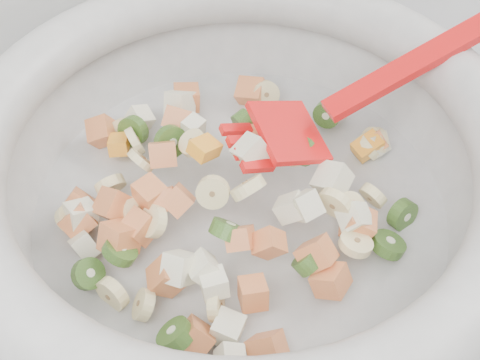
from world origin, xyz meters
TOP-DOWN VIEW (x-y plane):
  - mixing_bowl at (0.18, 1.50)m, footprint 0.49×0.43m

SIDE VIEW (x-z plane):
  - mixing_bowl at x=0.18m, z-range 0.89..1.04m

